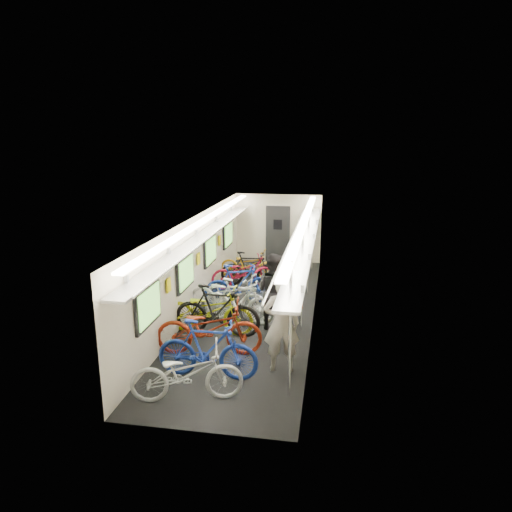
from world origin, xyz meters
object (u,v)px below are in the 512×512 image
(passenger_near, at_px, (281,324))
(bicycle_0, at_px, (187,373))
(bicycle_1, at_px, (207,350))
(backpack, at_px, (295,299))
(passenger_mid, at_px, (273,291))

(passenger_near, bearing_deg, bicycle_0, 32.48)
(bicycle_1, distance_m, passenger_near, 1.43)
(bicycle_1, relative_size, passenger_near, 1.01)
(bicycle_1, distance_m, backpack, 1.92)
(passenger_near, distance_m, backpack, 0.60)
(bicycle_1, xyz_separation_m, passenger_near, (1.28, 0.52, 0.36))
(bicycle_0, height_order, backpack, backpack)
(bicycle_1, bearing_deg, bicycle_0, 169.81)
(bicycle_0, xyz_separation_m, bicycle_1, (0.14, 0.77, 0.07))
(bicycle_0, height_order, passenger_near, passenger_near)
(passenger_near, bearing_deg, bicycle_1, 12.44)
(passenger_near, height_order, backpack, passenger_near)
(bicycle_0, relative_size, passenger_mid, 1.05)
(bicycle_1, height_order, backpack, backpack)
(backpack, bearing_deg, bicycle_0, -119.76)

